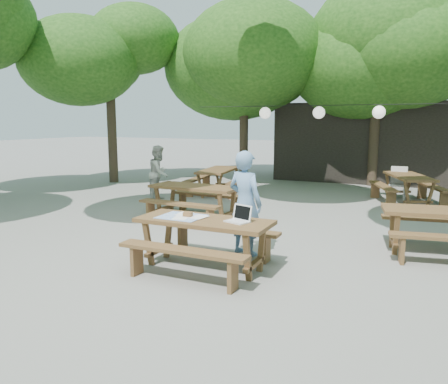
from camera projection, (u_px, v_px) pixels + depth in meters
ground at (244, 254)px, 7.19m from camera, size 80.00×80.00×0.00m
pavilion at (364, 142)px, 16.16m from camera, size 6.00×3.00×2.80m
main_picnic_table at (204, 243)px, 6.47m from camera, size 2.00×1.58×0.75m
picnic_table_nw at (195, 202)px, 9.74m from camera, size 2.03×1.67×0.75m
picnic_table_ne at (446, 232)px, 7.12m from camera, size 2.14×1.88×0.75m
picnic_table_far_w at (218, 181)px, 13.05m from camera, size 1.82×2.09×0.75m
picnic_table_far_e at (408, 189)px, 11.60m from camera, size 2.14×2.33×0.75m
woman at (245, 203)px, 7.09m from camera, size 0.71×0.56×1.71m
second_person at (159, 173)px, 12.02m from camera, size 0.70×0.83×1.51m
plastic_chair at (397, 190)px, 12.28m from camera, size 0.46×0.46×0.90m
laptop at (240, 217)px, 6.24m from camera, size 0.40×0.35×0.24m
tabletop_clutter at (183, 216)px, 6.56m from camera, size 0.72×0.58×0.08m
paper_lanterns at (319, 112)px, 12.25m from camera, size 9.00×0.34×0.38m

